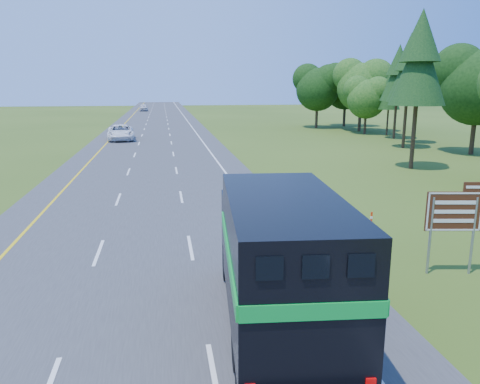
{
  "coord_description": "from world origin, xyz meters",
  "views": [
    {
      "loc": [
        0.87,
        -7.33,
        6.57
      ],
      "look_at": [
        4.37,
        13.86,
        1.64
      ],
      "focal_mm": 35.0,
      "sensor_mm": 36.0,
      "label": 1
    }
  ],
  "objects_px": {
    "far_car": "(144,107)",
    "exit_sign": "(455,215)",
    "white_suv": "(121,132)",
    "horse_truck": "(279,258)"
  },
  "relations": [
    {
      "from": "horse_truck",
      "to": "far_car",
      "type": "bearing_deg",
      "value": 98.75
    },
    {
      "from": "far_car",
      "to": "exit_sign",
      "type": "distance_m",
      "value": 110.48
    },
    {
      "from": "horse_truck",
      "to": "exit_sign",
      "type": "bearing_deg",
      "value": 27.47
    },
    {
      "from": "far_car",
      "to": "exit_sign",
      "type": "relative_size",
      "value": 1.55
    },
    {
      "from": "white_suv",
      "to": "horse_truck",
      "type": "bearing_deg",
      "value": -85.17
    },
    {
      "from": "far_car",
      "to": "horse_truck",
      "type": "bearing_deg",
      "value": -88.45
    },
    {
      "from": "exit_sign",
      "to": "horse_truck",
      "type": "bearing_deg",
      "value": -147.93
    },
    {
      "from": "horse_truck",
      "to": "white_suv",
      "type": "xyz_separation_m",
      "value": [
        -7.9,
        47.04,
        -1.16
      ]
    },
    {
      "from": "horse_truck",
      "to": "white_suv",
      "type": "height_order",
      "value": "horse_truck"
    },
    {
      "from": "white_suv",
      "to": "far_car",
      "type": "relative_size",
      "value": 1.28
    }
  ]
}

